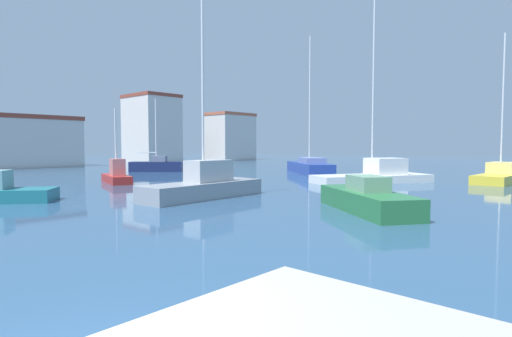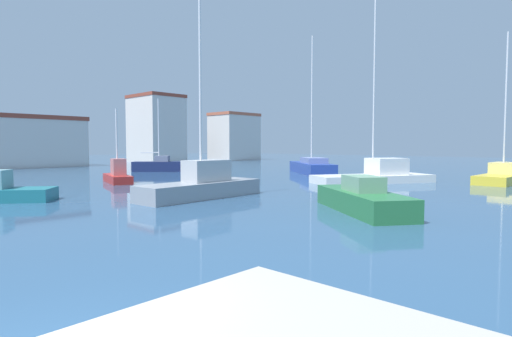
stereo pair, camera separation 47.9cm
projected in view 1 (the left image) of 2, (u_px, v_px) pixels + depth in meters
water at (159, 182)px, 28.99m from camera, size 160.00×160.00×0.00m
sailboat_red_behind_lamppost at (117, 175)px, 28.54m from camera, size 2.57×4.56×5.17m
sailboat_yellow_near_pier at (501, 174)px, 28.97m from camera, size 7.03×2.29×10.38m
motorboat_green_distant_north at (367, 199)px, 16.24m from camera, size 4.81×5.60×1.42m
sailboat_blue_far_left at (310, 166)px, 38.27m from camera, size 7.32×8.11×12.67m
sailboat_grey_mid_harbor at (205, 185)px, 20.36m from camera, size 6.84×2.22×10.99m
sailboat_white_inner_mooring at (376, 174)px, 28.87m from camera, size 8.74×6.46×13.26m
sailboat_navy_far_right at (157, 165)px, 40.67m from camera, size 4.76×4.73×7.21m
warehouse_block at (15, 141)px, 47.21m from camera, size 13.59×6.64×6.07m
harbor_office at (152, 128)px, 63.92m from camera, size 6.29×7.79×10.41m
waterfront_apartments at (230, 137)px, 71.64m from camera, size 7.78×5.73×8.18m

